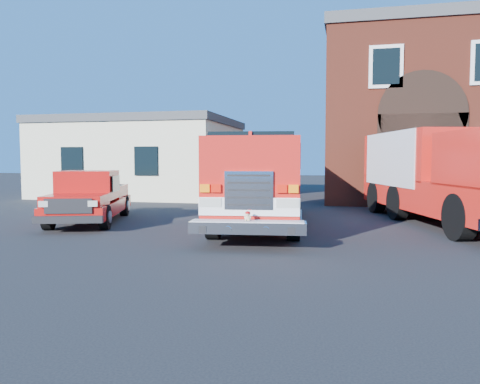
% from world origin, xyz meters
% --- Properties ---
extents(ground, '(100.00, 100.00, 0.00)m').
position_xyz_m(ground, '(0.00, 0.00, 0.00)').
color(ground, black).
rests_on(ground, ground).
extents(parking_stripe_mid, '(0.12, 3.00, 0.01)m').
position_xyz_m(parking_stripe_mid, '(6.50, 4.00, 0.00)').
color(parking_stripe_mid, '#E7B50C').
rests_on(parking_stripe_mid, ground).
extents(parking_stripe_far, '(0.12, 3.00, 0.01)m').
position_xyz_m(parking_stripe_far, '(6.50, 7.00, 0.00)').
color(parking_stripe_far, '#E7B50C').
rests_on(parking_stripe_far, ground).
extents(fire_station, '(15.20, 10.20, 8.45)m').
position_xyz_m(fire_station, '(8.99, 13.98, 4.25)').
color(fire_station, maroon).
rests_on(fire_station, ground).
extents(side_building, '(10.20, 8.20, 4.35)m').
position_xyz_m(side_building, '(-9.00, 13.00, 2.20)').
color(side_building, beige).
rests_on(side_building, ground).
extents(fire_engine, '(3.53, 9.21, 2.77)m').
position_xyz_m(fire_engine, '(-0.22, 2.70, 1.43)').
color(fire_engine, black).
rests_on(fire_engine, ground).
extents(pickup_truck, '(3.36, 5.55, 1.71)m').
position_xyz_m(pickup_truck, '(-5.79, 1.85, 0.81)').
color(pickup_truck, black).
rests_on(pickup_truck, ground).
extents(secondary_truck, '(5.22, 9.76, 3.03)m').
position_xyz_m(secondary_truck, '(5.62, 4.13, 1.65)').
color(secondary_truck, black).
rests_on(secondary_truck, ground).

